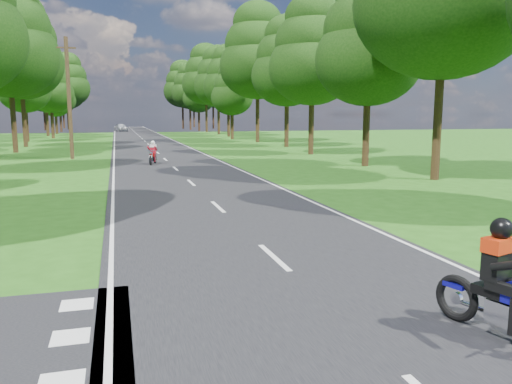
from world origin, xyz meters
name	(u,v)px	position (x,y,z in m)	size (l,w,h in m)	color
ground	(309,290)	(0.00, 0.00, 0.00)	(160.00, 160.00, 0.00)	#204F12
main_road	(145,141)	(0.00, 50.00, 0.01)	(7.00, 140.00, 0.02)	black
road_markings	(145,142)	(-0.14, 48.13, 0.02)	(7.40, 140.00, 0.01)	silver
treeline	(150,74)	(1.43, 60.06, 8.25)	(40.00, 115.35, 14.78)	black
telegraph_pole	(69,98)	(-6.00, 28.00, 4.07)	(1.20, 0.26, 8.00)	#382616
rider_far_red	(153,152)	(-1.02, 22.93, 0.73)	(0.56, 1.69, 1.41)	#A40E0C
distant_car	(121,127)	(-2.22, 84.64, 0.73)	(1.67, 4.15, 1.41)	silver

